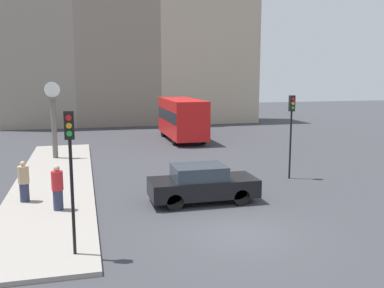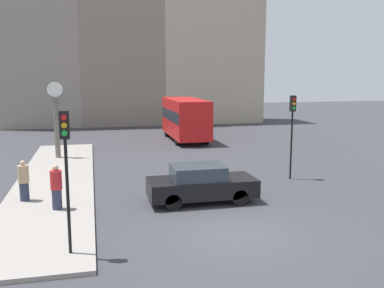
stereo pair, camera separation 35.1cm
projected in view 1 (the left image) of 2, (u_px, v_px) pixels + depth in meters
name	position (u px, v px, depth m)	size (l,w,h in m)	color
ground_plane	(239.00, 233.00, 13.87)	(120.00, 120.00, 0.00)	#38383D
sidewalk_corner	(54.00, 181.00, 20.26)	(3.52, 20.55, 0.14)	gray
building_row	(126.00, 44.00, 43.02)	(26.44, 5.00, 17.40)	gray
sedan_car	(202.00, 184.00, 17.09)	(4.29, 1.81, 1.52)	black
bus_distant	(182.00, 117.00, 33.08)	(2.46, 7.22, 3.19)	red
traffic_light_near	(70.00, 153.00, 11.46)	(0.26, 0.24, 3.99)	black
traffic_light_far	(291.00, 120.00, 20.63)	(0.26, 0.24, 4.08)	black
street_clock	(54.00, 120.00, 25.22)	(0.98, 0.40, 4.56)	#666056
pedestrian_tan_coat	(24.00, 182.00, 16.69)	(0.42, 0.42, 1.62)	#2D334C
pedestrian_red_top	(58.00, 188.00, 15.65)	(0.42, 0.42, 1.69)	#2D334C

